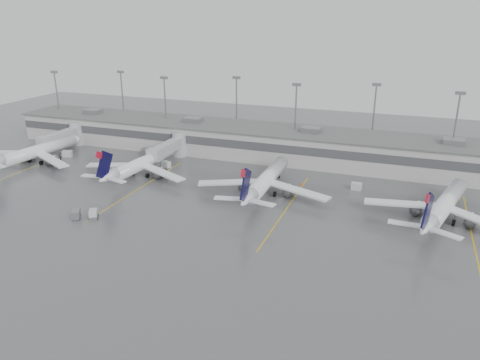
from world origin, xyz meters
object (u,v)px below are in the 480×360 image
(jet_mid_left, at_px, (141,164))
(baggage_tug, at_px, (93,215))
(jet_far_right, at_px, (444,206))
(jet_far_left, at_px, (35,151))
(jet_mid_right, at_px, (266,180))

(jet_mid_left, bearing_deg, baggage_tug, -75.29)
(jet_mid_left, xyz_separation_m, jet_far_right, (69.10, -3.06, 0.14))
(jet_far_left, relative_size, jet_mid_left, 1.02)
(jet_far_left, bearing_deg, jet_mid_right, 6.14)
(jet_far_right, bearing_deg, jet_mid_right, -167.80)
(jet_mid_left, distance_m, jet_mid_right, 32.65)
(baggage_tug, bearing_deg, jet_far_left, 114.63)
(jet_mid_left, xyz_separation_m, jet_mid_right, (32.62, -1.28, 0.19))
(jet_mid_left, height_order, jet_far_right, jet_far_right)
(baggage_tug, bearing_deg, jet_mid_left, 68.72)
(jet_mid_left, xyz_separation_m, baggage_tug, (4.51, -25.28, -2.52))
(jet_mid_left, distance_m, baggage_tug, 25.80)
(jet_mid_left, height_order, jet_mid_right, jet_mid_right)
(jet_mid_right, relative_size, jet_far_right, 1.04)
(jet_mid_right, height_order, baggage_tug, jet_mid_right)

